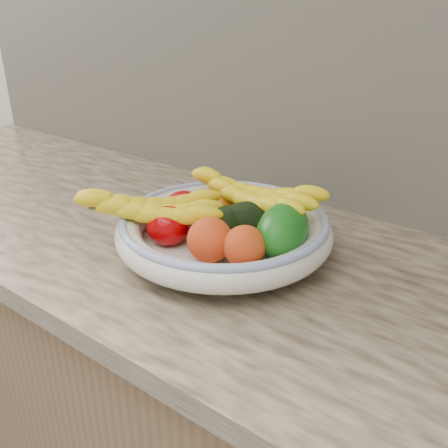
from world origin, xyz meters
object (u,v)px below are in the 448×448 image
Objects in this scene: fruit_bowl at (224,230)px; green_mango at (283,231)px; banana_bunch_front at (150,212)px; banana_bunch_back at (251,199)px.

fruit_bowl is 0.12m from green_mango.
banana_bunch_back is at bearing 11.59° from banana_bunch_front.
green_mango is 0.24m from banana_bunch_front.
banana_bunch_front is at bearing -174.49° from green_mango.
green_mango is at bearing -28.47° from banana_bunch_back.
fruit_bowl is at bearing -3.91° from banana_bunch_front.
banana_bunch_back is at bearing 81.87° from fruit_bowl.
banana_bunch_back is (-0.10, 0.06, 0.01)m from green_mango.
green_mango is at bearing 5.74° from fruit_bowl.
green_mango is 0.45× the size of banana_bunch_back.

